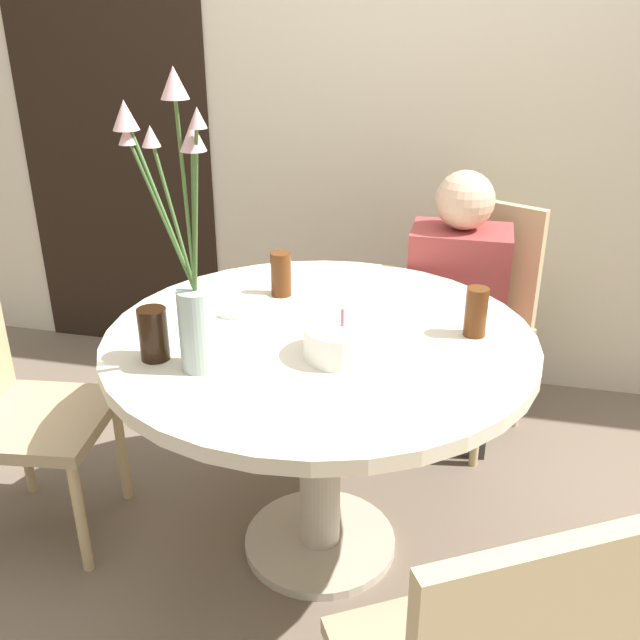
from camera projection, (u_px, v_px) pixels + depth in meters
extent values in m
plane|color=#6B5B4C|center=(320.00, 544.00, 2.23)|extent=(16.00, 16.00, 0.00)
cube|color=beige|center=(391.00, 71.00, 2.79)|extent=(8.00, 0.05, 2.60)
cube|color=black|center=(112.00, 131.00, 3.13)|extent=(0.90, 0.01, 2.05)
cylinder|color=beige|center=(320.00, 340.00, 1.94)|extent=(1.17, 1.17, 0.04)
cylinder|color=#B7AD99|center=(320.00, 448.00, 2.08)|extent=(0.12, 0.12, 0.66)
cylinder|color=#B7AD99|center=(320.00, 541.00, 2.23)|extent=(0.47, 0.47, 0.03)
cube|color=#9E896B|center=(463.00, 337.00, 2.66)|extent=(0.54, 0.54, 0.04)
cube|color=tan|center=(492.00, 261.00, 2.69)|extent=(0.36, 0.20, 0.46)
cylinder|color=tan|center=(398.00, 390.00, 2.73)|extent=(0.03, 0.03, 0.38)
cylinder|color=tan|center=(477.00, 420.00, 2.53)|extent=(0.03, 0.03, 0.38)
cylinder|color=tan|center=(443.00, 358.00, 2.97)|extent=(0.03, 0.03, 0.38)
cylinder|color=tan|center=(519.00, 383.00, 2.77)|extent=(0.03, 0.03, 0.38)
cube|color=#9E896B|center=(39.00, 420.00, 2.14)|extent=(0.45, 0.45, 0.04)
cylinder|color=tan|center=(80.00, 518.00, 2.06)|extent=(0.03, 0.03, 0.38)
cylinder|color=tan|center=(122.00, 450.00, 2.37)|extent=(0.03, 0.03, 0.38)
cylinder|color=tan|center=(24.00, 444.00, 2.40)|extent=(0.03, 0.03, 0.38)
cylinder|color=white|center=(342.00, 341.00, 1.79)|extent=(0.20, 0.20, 0.08)
cylinder|color=#E54C4C|center=(342.00, 318.00, 1.77)|extent=(0.01, 0.01, 0.04)
cylinder|color=#9EB2AD|center=(198.00, 330.00, 1.71)|extent=(0.09, 0.09, 0.21)
cylinder|color=#4C7538|center=(186.00, 197.00, 1.50)|extent=(0.05, 0.14, 0.48)
cone|color=beige|center=(174.00, 82.00, 1.34)|extent=(0.06, 0.06, 0.06)
cylinder|color=#4C7538|center=(194.00, 219.00, 1.54)|extent=(0.07, 0.10, 0.38)
cone|color=beige|center=(193.00, 136.00, 1.41)|extent=(0.05, 0.05, 0.06)
cylinder|color=#4C7538|center=(196.00, 212.00, 1.52)|extent=(0.09, 0.13, 0.42)
cone|color=beige|center=(197.00, 117.00, 1.37)|extent=(0.04, 0.04, 0.04)
cylinder|color=#4C7538|center=(162.00, 215.00, 1.61)|extent=(0.14, 0.01, 0.36)
cone|color=beige|center=(127.00, 134.00, 1.55)|extent=(0.04, 0.04, 0.04)
cylinder|color=#4C7538|center=(174.00, 217.00, 1.58)|extent=(0.07, 0.04, 0.36)
cone|color=beige|center=(151.00, 136.00, 1.50)|extent=(0.04, 0.04, 0.04)
cylinder|color=#4C7538|center=(161.00, 206.00, 1.60)|extent=(0.14, 0.01, 0.40)
cone|color=beige|center=(125.00, 115.00, 1.53)|extent=(0.06, 0.06, 0.06)
cylinder|color=silver|center=(240.00, 305.00, 2.09)|extent=(0.19, 0.19, 0.01)
cylinder|color=#51280F|center=(281.00, 274.00, 2.15)|extent=(0.06, 0.06, 0.14)
cylinder|color=#51280F|center=(476.00, 312.00, 1.89)|extent=(0.06, 0.06, 0.14)
cylinder|color=black|center=(154.00, 334.00, 1.77)|extent=(0.07, 0.07, 0.14)
cube|color=#383333|center=(449.00, 390.00, 2.69)|extent=(0.31, 0.24, 0.42)
cube|color=#993838|center=(458.00, 286.00, 2.51)|extent=(0.34, 0.24, 0.42)
sphere|color=#D1A889|center=(465.00, 200.00, 2.38)|extent=(0.20, 0.20, 0.20)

